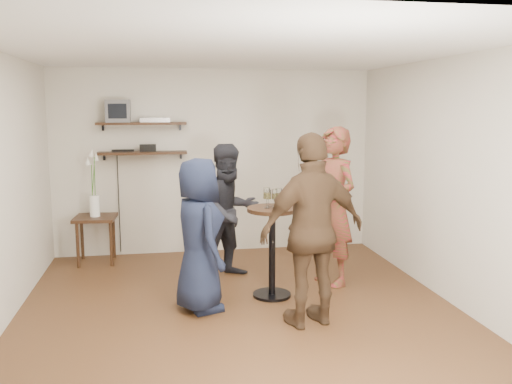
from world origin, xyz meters
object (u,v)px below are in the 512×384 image
drinks_table (272,240)px  dvd_deck (155,120)px  crt_monitor (118,111)px  person_brown (313,231)px  radio (148,148)px  person_dark (230,211)px  person_navy (199,235)px  side_table (96,224)px  person_plaid (333,206)px

drinks_table → dvd_deck: bearing=122.8°
crt_monitor → person_brown: bearing=-54.8°
radio → person_dark: 1.66m
radio → person_navy: (0.53, -2.17, -0.73)m
person_dark → person_navy: person_dark is taller
side_table → person_brown: person_brown is taller
crt_monitor → person_brown: crt_monitor is taller
radio → drinks_table: size_ratio=0.22×
person_navy → person_brown: person_brown is taller
person_navy → person_brown: (1.03, -0.57, 0.14)m
person_dark → person_brown: size_ratio=0.89×
crt_monitor → person_navy: (0.90, -2.17, -1.23)m
side_table → drinks_table: size_ratio=0.63×
person_plaid → person_brown: person_plaid is taller
side_table → person_brown: bearing=-48.0°
dvd_deck → person_navy: (0.42, -2.17, -1.11)m
crt_monitor → person_navy: size_ratio=0.20×
radio → person_plaid: size_ratio=0.12×
person_plaid → person_navy: (-1.61, -0.57, -0.14)m
crt_monitor → person_dark: crt_monitor is taller
person_plaid → crt_monitor: bearing=-144.5°
crt_monitor → side_table: 1.54m
dvd_deck → person_dark: 1.80m
person_navy → drinks_table: bearing=-90.0°
crt_monitor → radio: bearing=0.0°
radio → person_navy: size_ratio=0.14×
dvd_deck → person_navy: size_ratio=0.25×
crt_monitor → radio: crt_monitor is taller
dvd_deck → radio: 0.39m
dvd_deck → radio: size_ratio=1.82×
dvd_deck → person_plaid: 2.75m
drinks_table → person_brown: bearing=-75.2°
dvd_deck → drinks_table: 2.60m
person_navy → person_dark: bearing=-41.0°
radio → crt_monitor: bearing=180.0°
radio → person_navy: person_navy is taller
person_plaid → person_dark: size_ratio=1.13×
person_dark → person_brown: bearing=-95.3°
person_plaid → person_dark: 1.25m
person_dark → person_navy: size_ratio=1.04×
crt_monitor → person_plaid: size_ratio=0.17×
radio → person_dark: size_ratio=0.13×
side_table → person_plaid: (2.84, -1.38, 0.40)m
person_plaid → person_dark: (-1.16, 0.45, -0.11)m
person_dark → person_navy: 1.12m
side_table → person_brown: 3.42m
crt_monitor → person_plaid: bearing=-32.4°
crt_monitor → radio: size_ratio=1.45×
drinks_table → person_navy: 0.87m
person_brown → person_navy: bearing=-43.8°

